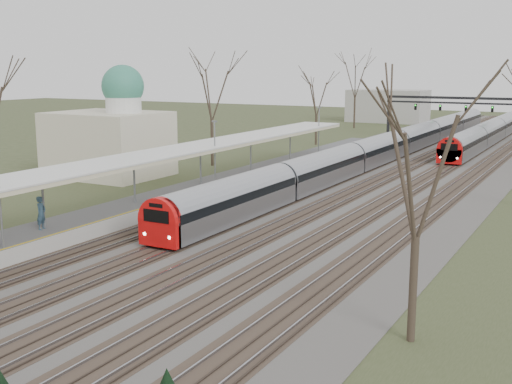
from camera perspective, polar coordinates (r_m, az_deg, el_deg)
track_bed at (r=65.74m, az=12.28°, el=2.02°), size 24.00×160.00×0.22m
platform at (r=53.58m, az=-2.84°, el=0.74°), size 3.50×69.00×1.00m
canopy at (r=49.33m, az=-5.64°, el=3.85°), size 4.10×50.00×3.11m
dome_building at (r=61.07m, az=-12.81°, el=4.80°), size 10.00×8.00×10.30m
signal_gantry at (r=94.25m, az=17.77°, el=7.36°), size 21.00×0.59×6.08m
tree_west_far at (r=65.88m, az=-3.99°, el=9.22°), size 5.50×5.50×11.33m
tree_east_near at (r=23.28m, az=14.28°, el=2.11°), size 4.50×4.50×9.27m
train_near at (r=75.64m, az=12.48°, el=4.24°), size 2.62×90.21×3.05m
train_far at (r=90.62m, az=19.85°, el=4.93°), size 2.62×45.21×3.05m
passenger at (r=38.10m, az=-18.56°, el=-1.79°), size 0.63×0.80×1.93m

